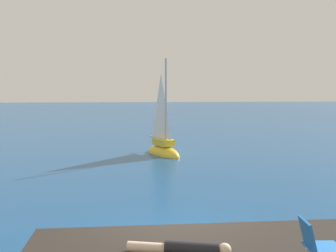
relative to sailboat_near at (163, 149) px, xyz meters
The scene contains 4 objects.
ground_plane 12.11m from the sailboat_near, 92.20° to the right, with size 160.00×160.00×0.00m, color navy.
sailboat_near is the anchor object (origin of this frame).
person_sunbather 14.27m from the sailboat_near, 92.22° to the right, with size 1.74×0.58×0.25m.
beach_chair 15.02m from the sailboat_near, 84.57° to the right, with size 0.62×0.51×0.80m.
Camera 1 is at (-0.84, -8.54, 3.60)m, focal length 42.54 mm.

